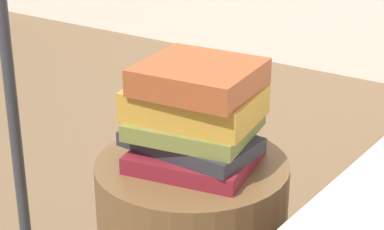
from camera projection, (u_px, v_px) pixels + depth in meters
The scene contains 5 objects.
book_maroon at pixel (196, 155), 1.42m from camera, with size 0.24×0.21×0.04m, color maroon.
book_charcoal at pixel (189, 141), 1.41m from camera, with size 0.27×0.16×0.03m, color #28282D.
book_olive at pixel (195, 125), 1.41m from camera, with size 0.24×0.21×0.03m, color olive.
book_ochre at pixel (196, 103), 1.39m from camera, with size 0.26×0.18×0.06m, color #B7842D.
book_rust at pixel (199, 77), 1.36m from camera, with size 0.22×0.21×0.05m, color #994723.
Camera 1 is at (0.70, -1.07, 1.11)m, focal length 64.43 mm.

